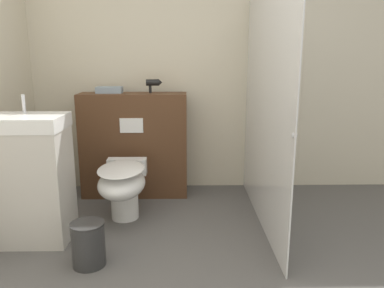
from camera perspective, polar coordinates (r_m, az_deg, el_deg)
The scene contains 8 objects.
wall_back at distance 3.92m, azimuth -1.59°, elevation 11.29°, with size 8.00×0.06×2.50m.
partition_panel at distance 3.79m, azimuth -8.76°, elevation -0.15°, with size 1.05×0.32×1.03m.
shower_glass at distance 3.09m, azimuth 11.00°, elevation 5.28°, with size 0.04×1.78×1.94m.
toilet at distance 3.24m, azimuth -10.50°, elevation -6.16°, with size 0.39×0.65×0.49m.
sink_vanity at distance 3.08m, azimuth -24.09°, elevation -4.90°, with size 0.64×0.41×1.11m.
hair_drier at distance 3.70m, azimuth -5.89°, elevation 9.22°, with size 0.16×0.06×0.13m.
folded_towel at distance 3.76m, azimuth -12.48°, elevation 8.05°, with size 0.25×0.13×0.06m.
waste_bin at distance 2.69m, azimuth -15.52°, elevation -14.48°, with size 0.23×0.23×0.31m.
Camera 1 is at (0.04, -1.74, 1.39)m, focal length 35.00 mm.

